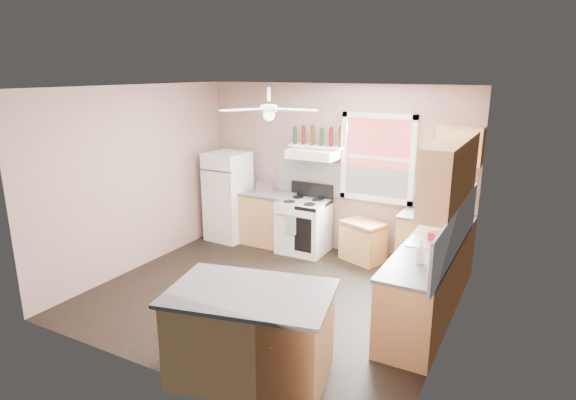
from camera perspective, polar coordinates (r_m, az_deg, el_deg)
The scene contains 32 objects.
floor at distance 6.55m, azimuth -2.06°, elevation -11.12°, with size 4.50×4.50×0.00m, color black.
ceiling at distance 5.87m, azimuth -2.32°, elevation 13.22°, with size 4.50×4.50×0.00m, color white.
wall_back at distance 7.83m, azimuth 5.41°, elevation 3.70°, with size 4.50×0.05×2.70m, color #8A6B62.
wall_right at distance 5.32m, azimuth 19.40°, elevation -2.64°, with size 0.05×4.00×2.70m, color #8A6B62.
wall_left at distance 7.47m, azimuth -17.39°, elevation 2.50°, with size 0.05×4.00×2.70m, color #8A6B62.
backsplash_back at distance 7.67m, azimuth 8.35°, elevation 2.03°, with size 2.90×0.03×0.55m, color white.
backsplash_right at distance 5.67m, azimuth 19.36°, elevation -3.44°, with size 0.03×2.60×0.55m, color white.
window_view at distance 7.49m, azimuth 10.62°, elevation 4.92°, with size 1.00×0.02×1.20m, color maroon.
window_frame at distance 7.47m, azimuth 10.56°, elevation 4.89°, with size 1.16×0.07×1.36m, color white.
refrigerator at distance 8.43m, azimuth -7.12°, elevation 0.43°, with size 0.65×0.63×1.54m, color white.
base_cabinet_left at distance 8.25m, azimuth -2.42°, elevation -2.25°, with size 0.90×0.60×0.86m, color #B67D4B.
counter_left at distance 8.13m, azimuth -2.46°, elevation 0.78°, with size 0.92×0.62×0.04m, color #505053.
toaster at distance 8.12m, azimuth -2.74°, elevation 1.56°, with size 0.28×0.16×0.18m, color silver.
stove at distance 7.85m, azimuth 1.84°, elevation -3.16°, with size 0.75×0.64×0.86m, color white.
range_hood at distance 7.63m, azimuth 3.05°, elevation 5.50°, with size 0.78×0.50×0.14m, color white.
bottle_shelf at distance 7.72m, azimuth 3.45°, elevation 6.36°, with size 0.90×0.26×0.03m, color white.
cart at distance 7.61m, azimuth 8.84°, elevation -4.87°, with size 0.63×0.42×0.63m, color #B67D4B.
base_cabinet_corner at distance 7.29m, azimuth 16.98°, elevation -5.32°, with size 1.00×0.60×0.86m, color #B67D4B.
base_cabinet_right at distance 5.98m, azimuth 16.01°, elevation -9.85°, with size 0.60×2.20×0.86m, color #B67D4B.
counter_corner at distance 7.15m, azimuth 17.25°, elevation -1.94°, with size 1.02×0.62×0.04m, color #505053.
counter_right at distance 5.81m, azimuth 16.24°, elevation -5.81°, with size 0.62×2.22×0.04m, color #505053.
sink at distance 5.99m, azimuth 16.67°, elevation -5.05°, with size 0.55×0.45×0.03m, color silver.
faucet at distance 5.94m, azimuth 18.24°, elevation -4.59°, with size 0.03×0.03×0.14m, color silver.
upper_cabinet_right at distance 5.73m, azimuth 18.70°, elevation 3.10°, with size 0.33×1.80×0.76m, color #B67D4B.
upper_cabinet_corner at distance 7.02m, azimuth 19.72°, elevation 6.11°, with size 0.60×0.33×0.52m, color #B67D4B.
paper_towel at distance 7.16m, azimuth 20.25°, elevation 0.90°, with size 0.12×0.12×0.26m, color white.
island at distance 4.81m, azimuth -4.41°, elevation -15.77°, with size 1.45×0.92×0.86m, color #B67D4B.
island_top at distance 4.60m, azimuth -4.53°, elevation -10.95°, with size 1.53×1.00×0.04m, color #505053.
ceiling_fan_hub at distance 5.89m, azimuth -2.29°, elevation 10.78°, with size 0.20×0.20×0.08m, color white.
soap_bottle at distance 5.31m, azimuth 15.46°, elevation -6.02°, with size 0.10×0.10×0.26m, color silver.
red_caddy at distance 6.11m, azimuth 17.23°, elevation -4.13°, with size 0.18×0.12×0.10m, color #AD0E18.
wine_bottles at distance 7.70m, azimuth 3.52°, elevation 7.54°, with size 0.86×0.06×0.31m.
Camera 1 is at (3.01, -5.04, 2.90)m, focal length 30.00 mm.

